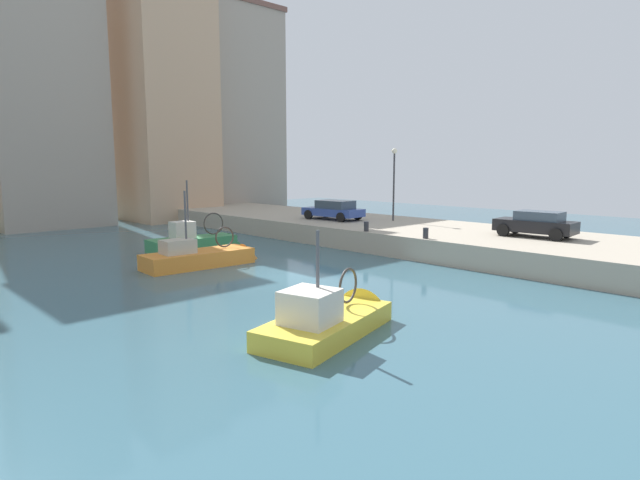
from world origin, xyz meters
TOP-DOWN VIEW (x-y plane):
  - water_surface at (0.00, 0.00)m, footprint 80.00×80.00m
  - quay_wall at (11.50, 0.00)m, footprint 9.00×56.00m
  - fishing_boat_orange at (-1.39, 4.93)m, footprint 6.22×2.37m
  - fishing_boat_yellow at (-4.09, -6.66)m, footprint 5.87×3.29m
  - fishing_boat_green at (0.98, 9.58)m, footprint 5.93×2.26m
  - parked_car_blue at (10.53, 7.74)m, footprint 2.33×4.39m
  - parked_car_black at (11.90, -5.68)m, footprint 2.03×4.02m
  - mooring_bollard_south at (7.35, -2.00)m, footprint 0.28×0.28m
  - mooring_bollard_mid at (7.35, 2.00)m, footprint 0.28×0.28m
  - quay_streetlamp at (13.00, 4.53)m, footprint 0.36×0.36m
  - waterfront_building_west at (-1.47, 28.19)m, footprint 8.49×7.26m
  - waterfront_building_west_mid at (16.68, 28.36)m, footprint 8.95×6.96m
  - waterfront_building_central at (8.10, 27.11)m, footprint 7.34×8.87m

SIDE VIEW (x-z plane):
  - water_surface at x=0.00m, z-range 0.00..0.00m
  - fishing_boat_orange at x=-1.39m, z-range -2.19..2.38m
  - fishing_boat_green at x=0.98m, z-range -2.29..2.55m
  - fishing_boat_yellow at x=-4.09m, z-range -1.89..2.17m
  - quay_wall at x=11.50m, z-range 0.00..1.20m
  - mooring_bollard_south at x=7.35m, z-range 1.20..1.75m
  - mooring_bollard_mid at x=7.35m, z-range 1.20..1.75m
  - parked_car_blue at x=10.53m, z-range 1.22..2.55m
  - parked_car_black at x=11.90m, z-range 1.22..2.58m
  - quay_streetlamp at x=13.00m, z-range 2.04..6.87m
  - waterfront_building_central at x=8.10m, z-range 0.02..20.40m
  - waterfront_building_west_mid at x=16.68m, z-range 0.02..20.75m
  - waterfront_building_west at x=-1.47m, z-range 0.02..21.43m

